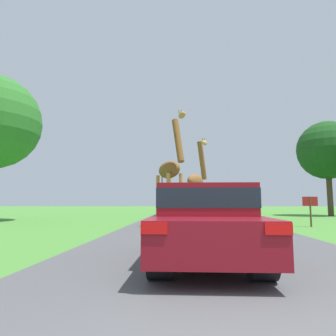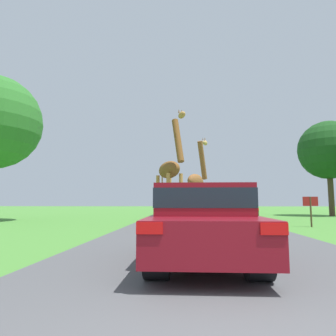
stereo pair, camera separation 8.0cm
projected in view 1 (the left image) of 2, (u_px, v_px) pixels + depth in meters
name	position (u px, v px, depth m)	size (l,w,h in m)	color
road	(191.00, 213.00, 31.57)	(7.00, 120.00, 0.00)	#4C4C4F
giraffe_near_road	(170.00, 172.00, 14.41)	(1.65, 2.73, 5.37)	#B77F3D
giraffe_companion	(197.00, 182.00, 16.87)	(1.50, 2.60, 5.08)	tan
car_lead_maroon	(205.00, 221.00, 5.85)	(1.91, 4.18, 1.50)	maroon
car_queue_right	(183.00, 206.00, 30.14)	(1.91, 4.22, 1.36)	navy
car_queue_left	(180.00, 207.00, 24.82)	(1.71, 4.31, 1.49)	silver
car_far_ahead	(235.00, 209.00, 20.04)	(1.98, 4.49, 1.27)	#561914
tree_left_edge	(327.00, 150.00, 25.79)	(5.00, 5.00, 8.12)	#4C3828
sign_post	(310.00, 206.00, 14.18)	(0.70, 0.08, 1.42)	#4C3823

